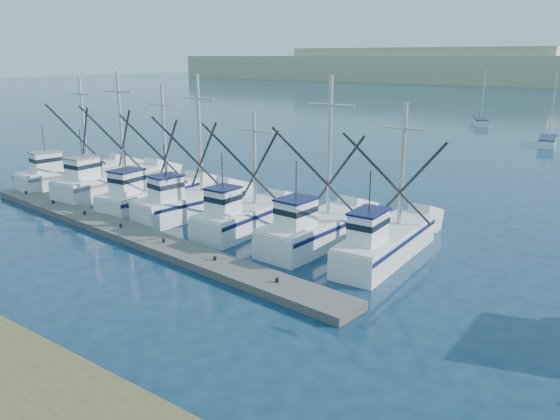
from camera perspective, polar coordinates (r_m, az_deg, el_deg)
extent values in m
plane|color=#0D243D|center=(21.52, -11.03, -11.83)|extent=(500.00, 500.00, 0.00)
cube|color=#68635D|center=(31.89, -15.27, -2.44)|extent=(30.10, 4.82, 0.40)
cube|color=white|center=(45.34, -20.80, 3.15)|extent=(3.27, 8.35, 1.52)
cube|color=white|center=(43.99, -23.24, 4.55)|extent=(1.51, 2.14, 1.50)
cylinder|color=#B7B2A8|center=(45.45, -19.86, 8.69)|extent=(0.22, 0.22, 6.93)
cube|color=white|center=(41.66, -17.33, 2.49)|extent=(2.97, 8.19, 1.61)
cube|color=white|center=(40.17, -19.86, 4.06)|extent=(1.62, 2.03, 1.50)
cylinder|color=#B7B2A8|center=(41.75, -16.31, 8.80)|extent=(0.22, 0.22, 7.27)
cube|color=white|center=(38.07, -13.16, 1.32)|extent=(3.07, 8.08, 1.27)
cube|color=white|center=(36.50, -15.68, 2.77)|extent=(1.58, 2.03, 1.50)
cylinder|color=#B7B2A8|center=(38.18, -12.01, 7.62)|extent=(0.22, 0.22, 6.82)
cube|color=white|center=(35.00, -9.50, 0.40)|extent=(3.46, 7.35, 1.43)
cube|color=white|center=(33.44, -11.81, 2.15)|extent=(1.64, 1.92, 1.50)
cylinder|color=#B7B2A8|center=(34.96, -8.42, 7.84)|extent=(0.22, 0.22, 7.42)
cube|color=white|center=(31.78, -3.87, -1.06)|extent=(2.45, 6.60, 1.37)
cube|color=white|center=(30.16, -5.96, 0.80)|extent=(1.39, 1.62, 1.50)
cylinder|color=#B7B2A8|center=(31.81, -2.69, 5.34)|extent=(0.22, 0.22, 5.49)
cube|color=white|center=(29.44, 3.73, -2.38)|extent=(2.97, 7.55, 1.42)
cube|color=white|center=(27.50, 1.67, -0.49)|extent=(1.57, 1.89, 1.50)
cylinder|color=#B7B2A8|center=(29.44, 5.21, 6.54)|extent=(0.22, 0.22, 7.51)
cube|color=white|center=(28.04, 11.04, -3.63)|extent=(2.49, 8.33, 1.39)
cube|color=white|center=(25.77, 9.20, -1.89)|extent=(1.34, 2.06, 1.50)
cylinder|color=#B7B2A8|center=(28.29, 12.67, 4.52)|extent=(0.22, 0.22, 6.29)
cube|color=white|center=(69.78, 26.16, 6.42)|extent=(2.46, 6.20, 0.90)
cylinder|color=#B7B2A8|center=(69.64, 26.61, 9.72)|extent=(0.12, 0.12, 7.20)
cube|color=white|center=(87.26, 20.16, 8.63)|extent=(3.80, 5.86, 0.90)
cylinder|color=#B7B2A8|center=(87.20, 20.47, 11.28)|extent=(0.12, 0.12, 7.20)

